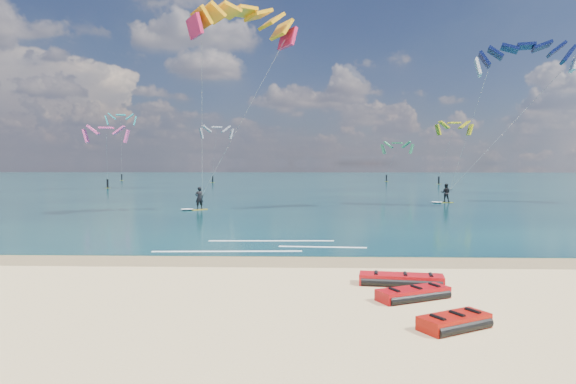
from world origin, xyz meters
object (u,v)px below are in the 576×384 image
object	(u,v)px
packed_kite_left	(413,299)
packed_kite_right	(454,329)
kitesurfer_main	(222,102)
kitesurfer_far	(486,118)
packed_kite_mid	(401,285)

from	to	relation	value
packed_kite_left	packed_kite_right	xyz separation A→B (m)	(0.41, -2.59, 0.00)
packed_kite_left	kitesurfer_main	bearing A→B (deg)	84.73
packed_kite_right	kitesurfer_far	xyz separation A→B (m)	(13.03, 35.70, 8.01)
packed_kite_right	kitesurfer_far	bearing A→B (deg)	39.94
packed_kite_right	packed_kite_left	bearing A→B (deg)	68.92
packed_kite_mid	kitesurfer_far	world-z (taller)	kitesurfer_far
packed_kite_mid	packed_kite_right	distance (m)	4.34
packed_kite_mid	kitesurfer_far	size ratio (longest dim) A/B	0.18
packed_kite_right	kitesurfer_far	size ratio (longest dim) A/B	0.12
packed_kite_left	kitesurfer_main	distance (m)	28.22
packed_kite_mid	kitesurfer_main	bearing A→B (deg)	120.60
packed_kite_right	packed_kite_mid	bearing A→B (deg)	65.64
packed_kite_left	packed_kite_mid	distance (m)	1.73
packed_kite_mid	kitesurfer_main	world-z (taller)	kitesurfer_main
packed_kite_right	kitesurfer_main	distance (m)	30.68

